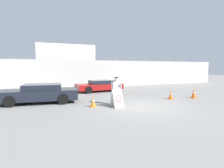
{
  "coord_description": "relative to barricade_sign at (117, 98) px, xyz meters",
  "views": [
    {
      "loc": [
        -5.35,
        -8.51,
        2.24
      ],
      "look_at": [
        -1.25,
        2.03,
        1.18
      ],
      "focal_mm": 28.0,
      "sensor_mm": 36.0,
      "label": 1
    }
  ],
  "objects": [
    {
      "name": "traffic_cone_far",
      "position": [
        6.48,
        0.69,
        -0.16
      ],
      "size": [
        0.4,
        0.4,
        0.7
      ],
      "color": "orange",
      "rests_on": "ground_plane"
    },
    {
      "name": "building_block",
      "position": [
        -1.18,
        15.0,
        2.03
      ],
      "size": [
        6.92,
        5.12,
        5.07
      ],
      "color": "silver",
      "rests_on": "ground_plane"
    },
    {
      "name": "traffic_cone_mid",
      "position": [
        -1.27,
        0.52,
        -0.2
      ],
      "size": [
        0.35,
        0.35,
        0.63
      ],
      "color": "orange",
      "rests_on": "ground_plane"
    },
    {
      "name": "security_guard",
      "position": [
        0.17,
        0.52,
        0.42
      ],
      "size": [
        0.6,
        0.5,
        1.68
      ],
      "rotation": [
        0.0,
        0.0,
        -0.27
      ],
      "color": "#514C42",
      "rests_on": "ground_plane"
    },
    {
      "name": "traffic_cone_near",
      "position": [
        4.53,
        0.9,
        -0.19
      ],
      "size": [
        0.34,
        0.34,
        0.65
      ],
      "color": "orange",
      "rests_on": "ground_plane"
    },
    {
      "name": "barricade_sign",
      "position": [
        0.0,
        0.0,
        0.0
      ],
      "size": [
        0.68,
        0.76,
        1.03
      ],
      "rotation": [
        0.0,
        0.0,
        0.13
      ],
      "color": "white",
      "rests_on": "ground_plane"
    },
    {
      "name": "parked_car_rear_sedan",
      "position": [
        1.0,
        6.61,
        0.05
      ],
      "size": [
        4.4,
        2.18,
        1.06
      ],
      "rotation": [
        0.0,
        0.0,
        3.22
      ],
      "color": "black",
      "rests_on": "ground_plane"
    },
    {
      "name": "ground_plane",
      "position": [
        1.51,
        -0.54,
        -0.51
      ],
      "size": [
        90.0,
        90.0,
        0.0
      ],
      "primitive_type": "plane",
      "color": "gray"
    },
    {
      "name": "perimeter_wall",
      "position": [
        1.51,
        10.61,
        1.04
      ],
      "size": [
        36.0,
        0.3,
        3.54
      ],
      "color": "beige",
      "rests_on": "ground_plane"
    },
    {
      "name": "parked_car_front_coupe",
      "position": [
        -4.14,
        2.88,
        0.11
      ],
      "size": [
        4.87,
        2.35,
        1.2
      ],
      "rotation": [
        0.0,
        0.0,
        3.05
      ],
      "color": "black",
      "rests_on": "ground_plane"
    }
  ]
}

